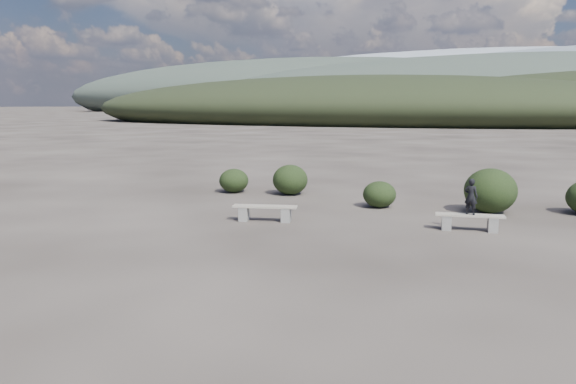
% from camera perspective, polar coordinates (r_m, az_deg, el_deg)
% --- Properties ---
extents(ground, '(1200.00, 1200.00, 0.00)m').
position_cam_1_polar(ground, '(12.71, -5.37, -7.23)').
color(ground, '#2A2521').
rests_on(ground, ground).
extents(bench_left, '(1.98, 0.91, 0.49)m').
position_cam_1_polar(bench_left, '(17.03, -2.37, -2.02)').
color(bench_left, slate).
rests_on(bench_left, ground).
extents(bench_right, '(1.91, 0.70, 0.47)m').
position_cam_1_polar(bench_right, '(16.57, 17.96, -2.81)').
color(bench_right, slate).
rests_on(bench_right, ground).
extents(seated_person, '(0.42, 0.32, 1.02)m').
position_cam_1_polar(seated_person, '(16.45, 18.10, -0.44)').
color(seated_person, black).
rests_on(seated_person, bench_right).
extents(shrub_a, '(1.17, 1.17, 0.96)m').
position_cam_1_polar(shrub_a, '(22.67, -5.52, 1.16)').
color(shrub_a, black).
rests_on(shrub_a, ground).
extents(shrub_b, '(1.38, 1.38, 1.18)m').
position_cam_1_polar(shrub_b, '(22.00, 0.22, 1.26)').
color(shrub_b, black).
rests_on(shrub_b, ground).
extents(shrub_c, '(1.14, 1.14, 0.91)m').
position_cam_1_polar(shrub_c, '(19.53, 9.28, -0.24)').
color(shrub_c, black).
rests_on(shrub_c, ground).
extents(shrub_d, '(1.68, 1.68, 1.47)m').
position_cam_1_polar(shrub_d, '(19.41, 19.87, 0.11)').
color(shrub_d, black).
rests_on(shrub_d, ground).
extents(mountain_ridges, '(500.00, 400.00, 56.00)m').
position_cam_1_polar(mountain_ridges, '(350.12, 21.11, 9.54)').
color(mountain_ridges, black).
rests_on(mountain_ridges, ground).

